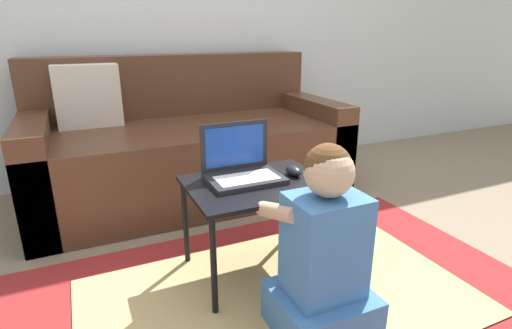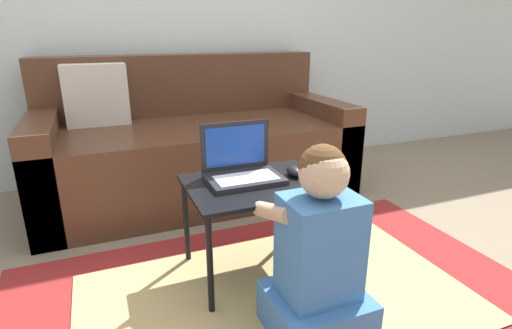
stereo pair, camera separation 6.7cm
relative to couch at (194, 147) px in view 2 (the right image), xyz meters
name	(u,v)px [view 2 (the right image)]	position (x,y,z in m)	size (l,w,h in m)	color
ground_plane	(265,270)	(0.06, -1.03, -0.30)	(16.00, 16.00, 0.00)	#7F705B
area_rug	(277,298)	(0.02, -1.23, -0.30)	(2.09, 1.27, 0.01)	maroon
couch	(194,147)	(0.00, 0.00, 0.00)	(1.86, 0.90, 0.86)	#4C2D1E
laptop_desk	(257,193)	(0.02, -1.01, 0.07)	(0.57, 0.44, 0.42)	black
laptop	(242,170)	(-0.02, -0.95, 0.15)	(0.31, 0.22, 0.23)	#232328
computer_mouse	(294,171)	(0.20, -1.00, 0.14)	(0.06, 0.10, 0.04)	black
person_seated	(318,259)	(0.07, -1.44, -0.01)	(0.32, 0.40, 0.69)	#3D70B2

